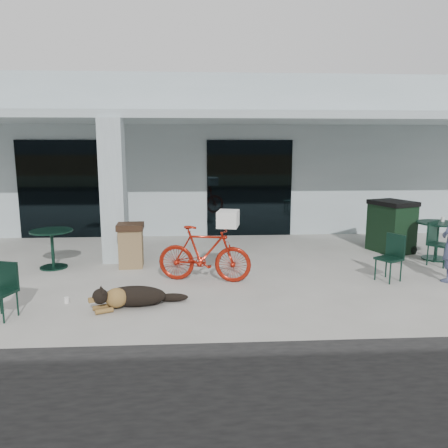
{
  "coord_description": "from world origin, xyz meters",
  "views": [
    {
      "loc": [
        0.33,
        -7.3,
        2.53
      ],
      "look_at": [
        0.85,
        1.25,
        1.0
      ],
      "focal_mm": 35.0,
      "sensor_mm": 36.0,
      "label": 1
    }
  ],
  "objects": [
    {
      "name": "cafe_table_far",
      "position": [
        5.71,
        2.0,
        0.43
      ],
      "size": [
        0.93,
        0.93,
        0.85
      ],
      "primitive_type": null,
      "rotation": [
        0.0,
        0.0,
        -0.02
      ],
      "color": "black",
      "rests_on": "ground"
    },
    {
      "name": "laundry_basket",
      "position": [
        0.89,
        0.6,
        1.21
      ],
      "size": [
        0.46,
        0.56,
        0.3
      ],
      "primitive_type": "cube",
      "rotation": [
        0.0,
        0.0,
        1.37
      ],
      "color": "white",
      "rests_on": "bicycle"
    },
    {
      "name": "ground",
      "position": [
        0.0,
        0.0,
        0.0
      ],
      "size": [
        80.0,
        80.0,
        0.0
      ],
      "primitive_type": "plane",
      "color": "#ABA9A1",
      "rests_on": "ground"
    },
    {
      "name": "storefront_glass_right",
      "position": [
        1.8,
        4.98,
        1.35
      ],
      "size": [
        2.4,
        0.06,
        2.7
      ],
      "primitive_type": "cube",
      "color": "black",
      "rests_on": "ground"
    },
    {
      "name": "cafe_chair_near",
      "position": [
        -2.59,
        -0.96,
        0.42
      ],
      "size": [
        0.48,
        0.5,
        0.83
      ],
      "primitive_type": null,
      "rotation": [
        0.0,
        0.0,
        -0.3
      ],
      "color": "black",
      "rests_on": "ground"
    },
    {
      "name": "overhang",
      "position": [
        0.0,
        3.6,
        3.21
      ],
      "size": [
        22.0,
        2.8,
        0.18
      ],
      "primitive_type": "cube",
      "color": "#ADBFC4",
      "rests_on": "column"
    },
    {
      "name": "wheeled_bin",
      "position": [
        5.0,
        2.8,
        0.62
      ],
      "size": [
        1.06,
        1.18,
        1.24
      ],
      "primitive_type": null,
      "rotation": [
        0.0,
        0.0,
        0.36
      ],
      "color": "black",
      "rests_on": "ground"
    },
    {
      "name": "storefront_glass_left",
      "position": [
        -3.2,
        4.98,
        1.35
      ],
      "size": [
        2.8,
        0.06,
        2.7
      ],
      "primitive_type": "cube",
      "color": "black",
      "rests_on": "ground"
    },
    {
      "name": "building",
      "position": [
        0.0,
        8.5,
        2.25
      ],
      "size": [
        22.0,
        7.0,
        4.5
      ],
      "primitive_type": "cube",
      "color": "#ADBFC4",
      "rests_on": "ground"
    },
    {
      "name": "cup_near_dog",
      "position": [
        -1.82,
        -0.36,
        0.05
      ],
      "size": [
        0.1,
        0.1,
        0.1
      ],
      "primitive_type": "cylinder",
      "rotation": [
        0.0,
        0.0,
        -0.3
      ],
      "color": "white",
      "rests_on": "ground"
    },
    {
      "name": "cafe_chair_far_b",
      "position": [
        3.94,
        0.51,
        0.44
      ],
      "size": [
        0.58,
        0.57,
        0.89
      ],
      "primitive_type": null,
      "rotation": [
        0.0,
        0.0,
        -1.04
      ],
      "color": "black",
      "rests_on": "ground"
    },
    {
      "name": "trash_receptacle",
      "position": [
        -1.09,
        1.8,
        0.47
      ],
      "size": [
        0.58,
        0.58,
        0.93
      ],
      "primitive_type": null,
      "rotation": [
        0.0,
        0.0,
        0.06
      ],
      "color": "brown",
      "rests_on": "ground"
    },
    {
      "name": "bicycle",
      "position": [
        0.45,
        0.69,
        0.53
      ],
      "size": [
        1.84,
        0.85,
        1.06
      ],
      "primitive_type": "imported",
      "rotation": [
        0.0,
        0.0,
        1.37
      ],
      "color": "#9D1B0C",
      "rests_on": "ground"
    },
    {
      "name": "dog",
      "position": [
        -0.69,
        -0.58,
        0.19
      ],
      "size": [
        1.22,
        0.83,
        0.39
      ],
      "primitive_type": null,
      "rotation": [
        0.0,
        0.0,
        0.42
      ],
      "color": "black",
      "rests_on": "ground"
    },
    {
      "name": "column",
      "position": [
        -1.5,
        2.3,
        1.56
      ],
      "size": [
        0.5,
        0.5,
        3.12
      ],
      "primitive_type": "cube",
      "color": "#ADBFC4",
      "rests_on": "ground"
    },
    {
      "name": "cafe_table_near",
      "position": [
        -2.71,
        1.8,
        0.4
      ],
      "size": [
        1.1,
        1.1,
        0.81
      ],
      "primitive_type": null,
      "rotation": [
        0.0,
        0.0,
        -0.34
      ],
      "color": "black",
      "rests_on": "ground"
    },
    {
      "name": "cup_on_table",
      "position": [
        5.86,
        2.1,
        0.91
      ],
      "size": [
        0.08,
        0.08,
        0.11
      ],
      "primitive_type": "cylinder",
      "rotation": [
        0.0,
        0.0,
        -0.02
      ],
      "color": "white",
      "rests_on": "cafe_table_far"
    },
    {
      "name": "cafe_chair_far_a",
      "position": [
        5.5,
        1.5,
        0.47
      ],
      "size": [
        0.62,
        0.63,
        0.94
      ],
      "primitive_type": null,
      "rotation": [
        0.0,
        0.0,
        0.65
      ],
      "color": "black",
      "rests_on": "ground"
    }
  ]
}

